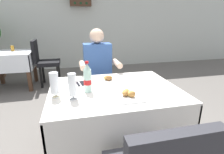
{
  "coord_description": "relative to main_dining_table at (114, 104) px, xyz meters",
  "views": [
    {
      "loc": [
        -0.26,
        -1.36,
        1.37
      ],
      "look_at": [
        0.11,
        0.23,
        0.83
      ],
      "focal_mm": 28.07,
      "sensor_mm": 36.0,
      "label": 1
    }
  ],
  "objects": [
    {
      "name": "plate_far_diner",
      "position": [
        -0.02,
        0.22,
        0.18
      ],
      "size": [
        0.24,
        0.24,
        0.07
      ],
      "color": "white",
      "rests_on": "main_dining_table"
    },
    {
      "name": "beer_glass_left",
      "position": [
        -0.38,
        -0.16,
        0.28
      ],
      "size": [
        0.07,
        0.07,
        0.22
      ],
      "color": "white",
      "rests_on": "main_dining_table"
    },
    {
      "name": "back_wall",
      "position": [
        -0.11,
        3.77,
        0.97
      ],
      "size": [
        11.0,
        0.12,
        3.11
      ],
      "primitive_type": "cube",
      "color": "silver",
      "rests_on": "ground"
    },
    {
      "name": "background_dining_table",
      "position": [
        -1.56,
        2.36,
        -0.03
      ],
      "size": [
        0.82,
        0.73,
        0.75
      ],
      "color": "white",
      "rests_on": "ground"
    },
    {
      "name": "main_dining_table",
      "position": [
        0.0,
        0.0,
        0.0
      ],
      "size": [
        1.2,
        0.92,
        0.75
      ],
      "color": "white",
      "rests_on": "ground"
    },
    {
      "name": "chair_far_diner_seat",
      "position": [
        -0.0,
        0.85,
        -0.03
      ],
      "size": [
        0.44,
        0.5,
        0.97
      ],
      "color": "#2D2D33",
      "rests_on": "ground"
    },
    {
      "name": "napkin_cutlery_set",
      "position": [
        -0.33,
        0.19,
        0.17
      ],
      "size": [
        0.19,
        0.2,
        0.01
      ],
      "color": "black",
      "rests_on": "main_dining_table"
    },
    {
      "name": "background_table_tumbler",
      "position": [
        -1.54,
        2.47,
        0.22
      ],
      "size": [
        0.06,
        0.06,
        0.11
      ],
      "primitive_type": "cylinder",
      "color": "#C68928",
      "rests_on": "background_dining_table"
    },
    {
      "name": "cola_bottle_primary",
      "position": [
        -0.25,
        -0.02,
        0.29
      ],
      "size": [
        0.07,
        0.07,
        0.28
      ],
      "color": "silver",
      "rests_on": "main_dining_table"
    },
    {
      "name": "beer_glass_middle",
      "position": [
        -0.52,
        -0.08,
        0.28
      ],
      "size": [
        0.07,
        0.07,
        0.21
      ],
      "color": "white",
      "rests_on": "main_dining_table"
    },
    {
      "name": "seated_diner_far",
      "position": [
        -0.04,
        0.74,
        0.13
      ],
      "size": [
        0.5,
        0.46,
        1.26
      ],
      "color": "#282D42",
      "rests_on": "ground"
    },
    {
      "name": "background_chair_right",
      "position": [
        -0.94,
        2.36,
        -0.03
      ],
      "size": [
        0.5,
        0.44,
        0.97
      ],
      "color": "black",
      "rests_on": "ground"
    },
    {
      "name": "plate_near_camera",
      "position": [
        0.07,
        -0.23,
        0.19
      ],
      "size": [
        0.22,
        0.22,
        0.07
      ],
      "color": "white",
      "rests_on": "main_dining_table"
    }
  ]
}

